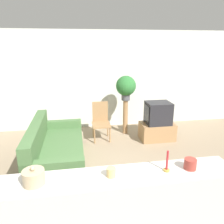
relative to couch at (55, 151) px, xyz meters
name	(u,v)px	position (x,y,z in m)	size (l,w,h in m)	color
ground_plane	(103,207)	(0.78, -1.38, -0.29)	(14.00, 14.00, 0.00)	gray
wall_back	(87,81)	(0.78, 2.05, 1.06)	(9.00, 0.06, 2.70)	silver
couch	(55,151)	(0.00, 0.00, 0.00)	(0.98, 2.05, 0.86)	#476B3D
tv_stand	(157,131)	(2.44, 0.83, -0.07)	(0.84, 0.52, 0.43)	#9E754C
television	(158,113)	(2.44, 0.83, 0.41)	(0.60, 0.49, 0.54)	#232328
wooden_chair	(101,120)	(1.05, 1.11, 0.21)	(0.44, 0.44, 0.94)	#9E754C
plant_stand	(125,117)	(1.74, 1.36, 0.18)	(0.13, 0.13, 0.93)	#9E754C
potted_plant	(126,86)	(1.74, 1.36, 1.00)	(0.51, 0.51, 0.63)	#4C4C51
foreground_counter	(110,213)	(0.78, -2.05, 0.19)	(2.86, 0.44, 0.96)	beige
decorative_bowl	(34,177)	(0.01, -2.05, 0.75)	(0.22, 0.22, 0.20)	tan
candle_jar	(111,172)	(0.79, -2.05, 0.73)	(0.10, 0.10, 0.10)	tan
candlestick	(167,164)	(1.42, -2.05, 0.76)	(0.07, 0.07, 0.25)	#B7933D
coffee_tin	(190,164)	(1.70, -2.05, 0.73)	(0.14, 0.14, 0.12)	#99382D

